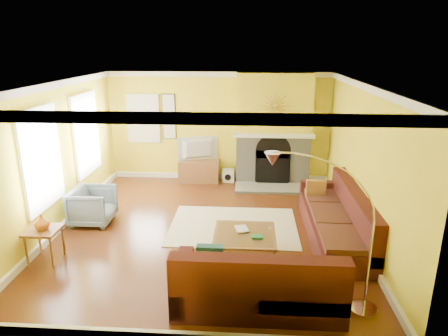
# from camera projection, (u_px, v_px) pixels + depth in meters

# --- Properties ---
(floor) EXTENTS (5.50, 6.00, 0.02)m
(floor) POSITION_uv_depth(u_px,v_px,m) (207.00, 229.00, 7.52)
(floor) COLOR #622F14
(floor) RESTS_ON ground
(ceiling) EXTENTS (5.50, 6.00, 0.02)m
(ceiling) POSITION_uv_depth(u_px,v_px,m) (205.00, 83.00, 6.71)
(ceiling) COLOR white
(ceiling) RESTS_ON ground
(wall_back) EXTENTS (5.50, 0.02, 2.70)m
(wall_back) POSITION_uv_depth(u_px,v_px,m) (219.00, 127.00, 9.99)
(wall_back) COLOR yellow
(wall_back) RESTS_ON ground
(wall_front) EXTENTS (5.50, 0.02, 2.70)m
(wall_front) POSITION_uv_depth(u_px,v_px,m) (176.00, 239.00, 4.25)
(wall_front) COLOR yellow
(wall_front) RESTS_ON ground
(wall_left) EXTENTS (0.02, 6.00, 2.70)m
(wall_left) POSITION_uv_depth(u_px,v_px,m) (56.00, 158.00, 7.29)
(wall_left) COLOR yellow
(wall_left) RESTS_ON ground
(wall_right) EXTENTS (0.02, 6.00, 2.70)m
(wall_right) POSITION_uv_depth(u_px,v_px,m) (363.00, 163.00, 6.95)
(wall_right) COLOR yellow
(wall_right) RESTS_ON ground
(baseboard) EXTENTS (5.50, 6.00, 0.12)m
(baseboard) POSITION_uv_depth(u_px,v_px,m) (207.00, 226.00, 7.50)
(baseboard) COLOR white
(baseboard) RESTS_ON floor
(crown_molding) EXTENTS (5.50, 6.00, 0.12)m
(crown_molding) POSITION_uv_depth(u_px,v_px,m) (205.00, 87.00, 6.74)
(crown_molding) COLOR white
(crown_molding) RESTS_ON ceiling
(window_left_near) EXTENTS (0.06, 1.22, 1.72)m
(window_left_near) POSITION_uv_depth(u_px,v_px,m) (85.00, 134.00, 8.48)
(window_left_near) COLOR white
(window_left_near) RESTS_ON wall_left
(window_left_far) EXTENTS (0.06, 1.22, 1.72)m
(window_left_far) POSITION_uv_depth(u_px,v_px,m) (40.00, 159.00, 6.67)
(window_left_far) COLOR white
(window_left_far) RESTS_ON wall_left
(window_back) EXTENTS (0.82, 0.06, 1.22)m
(window_back) POSITION_uv_depth(u_px,v_px,m) (143.00, 118.00, 10.00)
(window_back) COLOR white
(window_back) RESTS_ON wall_back
(wall_art) EXTENTS (0.34, 0.04, 1.14)m
(wall_art) POSITION_uv_depth(u_px,v_px,m) (169.00, 117.00, 9.95)
(wall_art) COLOR white
(wall_art) RESTS_ON wall_back
(fireplace) EXTENTS (1.80, 0.40, 2.70)m
(fireplace) POSITION_uv_depth(u_px,v_px,m) (274.00, 129.00, 9.70)
(fireplace) COLOR gray
(fireplace) RESTS_ON floor
(mantel) EXTENTS (1.92, 0.22, 0.08)m
(mantel) POSITION_uv_depth(u_px,v_px,m) (274.00, 135.00, 9.50)
(mantel) COLOR white
(mantel) RESTS_ON fireplace
(hearth) EXTENTS (1.80, 0.70, 0.06)m
(hearth) POSITION_uv_depth(u_px,v_px,m) (273.00, 188.00, 9.57)
(hearth) COLOR gray
(hearth) RESTS_ON floor
(sunburst) EXTENTS (0.70, 0.04, 0.70)m
(sunburst) POSITION_uv_depth(u_px,v_px,m) (275.00, 106.00, 9.30)
(sunburst) COLOR olive
(sunburst) RESTS_ON fireplace
(rug) EXTENTS (2.40, 1.80, 0.02)m
(rug) POSITION_uv_depth(u_px,v_px,m) (233.00, 226.00, 7.62)
(rug) COLOR beige
(rug) RESTS_ON floor
(sectional_sofa) EXTENTS (2.94, 3.92, 0.90)m
(sectional_sofa) POSITION_uv_depth(u_px,v_px,m) (279.00, 226.00, 6.60)
(sectional_sofa) COLOR #461916
(sectional_sofa) RESTS_ON floor
(coffee_table) EXTENTS (1.00, 1.00, 0.40)m
(coffee_table) POSITION_uv_depth(u_px,v_px,m) (244.00, 244.00, 6.54)
(coffee_table) COLOR white
(coffee_table) RESTS_ON floor
(media_console) EXTENTS (1.00, 0.45, 0.55)m
(media_console) POSITION_uv_depth(u_px,v_px,m) (199.00, 171.00, 10.06)
(media_console) COLOR brown
(media_console) RESTS_ON floor
(tv) EXTENTS (1.01, 0.48, 0.59)m
(tv) POSITION_uv_depth(u_px,v_px,m) (199.00, 149.00, 9.89)
(tv) COLOR black
(tv) RESTS_ON media_console
(subwoofer) EXTENTS (0.30, 0.30, 0.30)m
(subwoofer) POSITION_uv_depth(u_px,v_px,m) (228.00, 175.00, 10.11)
(subwoofer) COLOR white
(subwoofer) RESTS_ON floor
(armchair) EXTENTS (0.78, 0.76, 0.71)m
(armchair) POSITION_uv_depth(u_px,v_px,m) (93.00, 206.00, 7.68)
(armchair) COLOR slate
(armchair) RESTS_ON floor
(side_table) EXTENTS (0.50, 0.50, 0.55)m
(side_table) POSITION_uv_depth(u_px,v_px,m) (45.00, 245.00, 6.35)
(side_table) COLOR brown
(side_table) RESTS_ON floor
(vase) EXTENTS (0.24, 0.24, 0.25)m
(vase) POSITION_uv_depth(u_px,v_px,m) (42.00, 222.00, 6.24)
(vase) COLOR #C56821
(vase) RESTS_ON side_table
(book) EXTENTS (0.26, 0.31, 0.03)m
(book) POSITION_uv_depth(u_px,v_px,m) (236.00, 229.00, 6.58)
(book) COLOR white
(book) RESTS_ON coffee_table
(arc_lamp) EXTENTS (1.35, 0.36, 2.12)m
(arc_lamp) POSITION_uv_depth(u_px,v_px,m) (325.00, 237.00, 4.92)
(arc_lamp) COLOR silver
(arc_lamp) RESTS_ON floor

